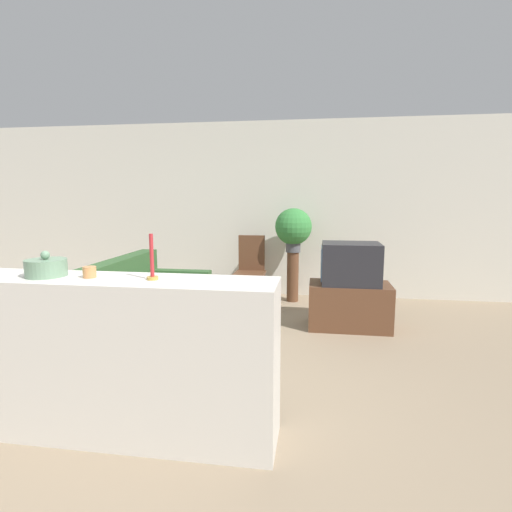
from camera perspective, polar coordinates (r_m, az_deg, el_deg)
ground_plane at (r=3.51m, az=-15.88°, el=-18.09°), size 14.00×14.00×0.00m
wall_back at (r=6.42m, az=-3.57°, el=6.66°), size 9.00×0.06×2.70m
couch at (r=4.74m, az=-15.08°, el=-7.22°), size 0.95×1.64×0.86m
tv_stand at (r=4.91m, az=13.17°, el=-6.91°), size 0.95×0.55×0.53m
television at (r=4.80m, az=13.30°, el=-1.04°), size 0.68×0.52×0.48m
wooden_chair at (r=5.93m, az=-0.80°, el=-1.50°), size 0.44×0.44×0.98m
plant_stand at (r=5.97m, az=5.26°, el=-2.95°), size 0.17×0.17×0.74m
potted_plant at (r=5.87m, az=5.36°, el=4.08°), size 0.54×0.54×0.64m
foreground_counter at (r=2.85m, az=-21.08°, el=-13.28°), size 2.27×0.44×1.04m
decorative_bowl at (r=2.89m, az=-27.79°, el=-1.46°), size 0.25×0.25×0.17m
candle_jar at (r=2.72m, az=-22.69°, el=-2.13°), size 0.08×0.08×0.07m
candlestick at (r=2.52m, az=-14.63°, el=-1.15°), size 0.07×0.07×0.28m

